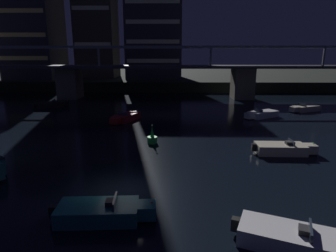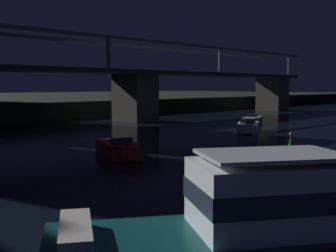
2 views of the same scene
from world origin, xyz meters
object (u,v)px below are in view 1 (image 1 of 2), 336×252
speedboat_near_right (262,114)px  speedboat_mid_left (126,117)px  tower_west_low (32,25)px  speedboat_far_center (283,149)px  speedboat_far_right (292,239)px  river_bridge (156,75)px  tower_central (154,33)px  speedboat_mid_right (305,108)px  speedboat_far_left (51,105)px  speedboat_near_center (103,212)px  channel_buoy (152,138)px

speedboat_near_right → speedboat_mid_left: (-17.37, -2.17, 0.00)m
tower_west_low → speedboat_far_center: size_ratio=4.87×
speedboat_far_right → river_bridge: bearing=100.7°
tower_central → speedboat_mid_left: 41.25m
tower_central → speedboat_mid_left: bearing=-91.9°
speedboat_mid_right → speedboat_far_left: 37.95m
tower_central → speedboat_far_right: 64.93m
speedboat_near_center → speedboat_mid_right: 36.13m
river_bridge → speedboat_near_right: 22.46m
river_bridge → tower_west_low: tower_west_low is taller
river_bridge → speedboat_mid_left: bearing=-98.3°
speedboat_mid_right → channel_buoy: 26.13m
speedboat_mid_right → speedboat_far_right: 33.34m
speedboat_far_left → tower_west_low: bearing=117.6°
speedboat_near_center → channel_buoy: bearing=82.7°
speedboat_far_right → speedboat_far_left: bearing=125.9°
speedboat_far_left → speedboat_near_center: bearing=-63.7°
speedboat_near_right → speedboat_far_center: (-2.53, -14.00, 0.00)m
channel_buoy → speedboat_near_center: bearing=-97.3°
speedboat_far_left → speedboat_far_right: same height
river_bridge → speedboat_far_right: (8.05, -42.48, -3.93)m
river_bridge → speedboat_near_center: size_ratio=19.47×
river_bridge → speedboat_mid_left: size_ratio=20.32×
speedboat_near_center → speedboat_far_center: bearing=38.3°
tower_west_low → speedboat_mid_left: (27.21, -36.39, -14.31)m
tower_central → speedboat_mid_right: tower_central is taller
tower_west_low → speedboat_mid_right: bearing=-29.9°
speedboat_near_right → channel_buoy: (-13.48, -11.29, 0.06)m
river_bridge → speedboat_far_right: river_bridge is taller
speedboat_near_right → speedboat_mid_left: size_ratio=0.97×
speedboat_far_right → tower_west_low: bearing=122.3°
speedboat_near_center → speedboat_far_center: (12.55, 9.91, 0.00)m
speedboat_mid_left → speedboat_far_right: same height
speedboat_mid_right → river_bridge: bearing=151.0°
speedboat_mid_right → speedboat_far_left: same height
river_bridge → tower_central: tower_central is taller
speedboat_near_center → speedboat_mid_right: size_ratio=1.04×
speedboat_far_center → speedboat_far_right: (-4.07, -11.92, 0.00)m
speedboat_near_center → channel_buoy: channel_buoy is taller
tower_west_low → speedboat_far_center: tower_west_low is taller
river_bridge → speedboat_far_left: river_bridge is taller
speedboat_far_right → speedboat_far_center: bearing=71.1°
tower_central → speedboat_mid_left: (-1.31, -39.23, -12.68)m
tower_west_low → tower_central: (28.53, 2.85, -1.63)m
speedboat_mid_left → speedboat_mid_right: 25.69m
speedboat_far_left → speedboat_far_center: (27.84, -20.97, 0.00)m
tower_central → channel_buoy: bearing=-86.9°
speedboat_far_left → channel_buoy: 24.88m
speedboat_far_left → speedboat_near_right: bearing=-12.9°
speedboat_mid_right → speedboat_far_center: size_ratio=0.96×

